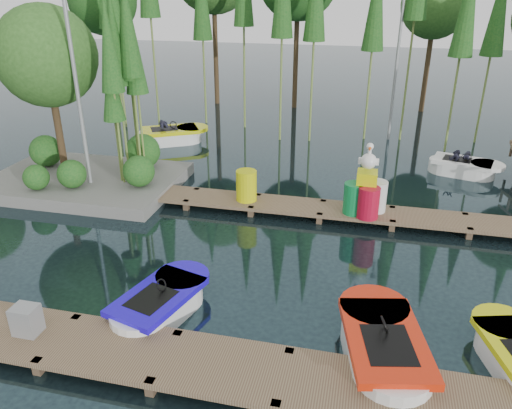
% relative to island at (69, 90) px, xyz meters
% --- Properties ---
extents(ground_plane, '(90.00, 90.00, 0.00)m').
position_rel_island_xyz_m(ground_plane, '(6.30, -3.29, -3.18)').
color(ground_plane, '#1B2E33').
extents(near_dock, '(18.00, 1.50, 0.50)m').
position_rel_island_xyz_m(near_dock, '(6.30, -7.79, -2.95)').
color(near_dock, brown).
rests_on(near_dock, ground).
extents(far_dock, '(15.00, 1.20, 0.50)m').
position_rel_island_xyz_m(far_dock, '(7.30, -0.79, -2.95)').
color(far_dock, brown).
rests_on(far_dock, ground).
extents(island, '(6.20, 4.20, 6.75)m').
position_rel_island_xyz_m(island, '(0.00, 0.00, 0.00)').
color(island, slate).
rests_on(island, ground).
extents(lamp_island, '(0.30, 0.30, 7.25)m').
position_rel_island_xyz_m(lamp_island, '(0.80, -0.79, 1.08)').
color(lamp_island, gray).
rests_on(lamp_island, ground).
extents(lamp_rear, '(0.30, 0.30, 7.25)m').
position_rel_island_xyz_m(lamp_rear, '(10.30, 7.71, 1.08)').
color(lamp_rear, gray).
rests_on(lamp_rear, ground).
extents(boat_blue, '(1.82, 2.81, 0.87)m').
position_rel_island_xyz_m(boat_blue, '(5.58, -6.32, -2.93)').
color(boat_blue, white).
rests_on(boat_blue, ground).
extents(boat_red, '(1.95, 3.21, 1.01)m').
position_rel_island_xyz_m(boat_red, '(10.09, -6.72, -2.89)').
color(boat_red, white).
rests_on(boat_red, ground).
extents(boat_yellow_far, '(3.26, 2.66, 1.50)m').
position_rel_island_xyz_m(boat_yellow_far, '(1.21, 5.07, -2.87)').
color(boat_yellow_far, white).
rests_on(boat_yellow_far, ground).
extents(boat_white_far, '(2.77, 1.81, 1.21)m').
position_rel_island_xyz_m(boat_white_far, '(12.86, 3.88, -2.91)').
color(boat_white_far, white).
rests_on(boat_white_far, ground).
extents(utility_cabinet, '(0.47, 0.39, 0.57)m').
position_rel_island_xyz_m(utility_cabinet, '(3.55, -7.79, -2.60)').
color(utility_cabinet, gray).
rests_on(utility_cabinet, near_dock).
extents(yellow_barrel, '(0.62, 0.62, 0.93)m').
position_rel_island_xyz_m(yellow_barrel, '(6.03, -0.79, -2.42)').
color(yellow_barrel, '#CFD50B').
rests_on(yellow_barrel, far_dock).
extents(drum_cluster, '(1.20, 1.10, 2.08)m').
position_rel_island_xyz_m(drum_cluster, '(9.56, -0.95, -2.27)').
color(drum_cluster, '#0D7A38').
rests_on(drum_cluster, far_dock).
extents(seagull_post, '(0.49, 0.27, 0.79)m').
position_rel_island_xyz_m(seagull_post, '(9.69, -0.79, -2.35)').
color(seagull_post, gray).
rests_on(seagull_post, far_dock).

